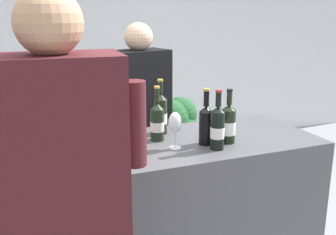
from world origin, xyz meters
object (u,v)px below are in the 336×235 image
object	(u,v)px
wine_bottle_1	(157,121)
wine_bottle_2	(228,124)
wine_bottle_3	(29,130)
wine_bottle_6	(160,114)
potted_shrub	(169,132)
person_server	(140,136)
wine_bottle_4	(124,137)
wine_glass	(175,124)
wine_bottle_5	(218,127)
wine_bottle_0	(206,123)

from	to	relation	value
wine_bottle_1	wine_bottle_2	world-z (taller)	wine_bottle_1
wine_bottle_3	wine_bottle_6	size ratio (longest dim) A/B	0.97
wine_bottle_3	potted_shrub	xyz separation A→B (m)	(1.18, 1.01, -0.44)
wine_bottle_6	person_server	size ratio (longest dim) A/B	0.21
wine_bottle_2	wine_bottle_1	bearing A→B (deg)	152.16
wine_bottle_4	wine_glass	bearing A→B (deg)	16.03
wine_bottle_2	wine_bottle_6	world-z (taller)	wine_bottle_6
wine_bottle_5	wine_glass	bearing A→B (deg)	155.46
wine_bottle_4	wine_bottle_5	distance (m)	0.51
wine_bottle_4	potted_shrub	world-z (taller)	wine_bottle_4
wine_bottle_6	wine_glass	bearing A→B (deg)	-94.53
wine_bottle_1	potted_shrub	xyz separation A→B (m)	(0.50, 1.06, -0.43)
wine_bottle_1	wine_glass	world-z (taller)	wine_bottle_1
person_server	wine_bottle_3	bearing A→B (deg)	-142.64
wine_glass	person_server	xyz separation A→B (m)	(0.06, 0.82, -0.32)
wine_bottle_2	wine_bottle_6	distance (m)	0.42
wine_bottle_0	wine_bottle_1	distance (m)	0.28
wine_bottle_5	wine_glass	size ratio (longest dim) A/B	1.60
wine_bottle_2	wine_glass	size ratio (longest dim) A/B	1.52
wine_bottle_5	wine_glass	xyz separation A→B (m)	(-0.20, 0.09, 0.02)
wine_bottle_1	person_server	distance (m)	0.72
wine_bottle_3	wine_bottle_4	distance (m)	0.52
wine_bottle_0	wine_bottle_2	size ratio (longest dim) A/B	1.03
wine_bottle_1	wine_glass	size ratio (longest dim) A/B	1.56
wine_bottle_2	potted_shrub	size ratio (longest dim) A/B	0.32
potted_shrub	wine_bottle_5	bearing A→B (deg)	-101.00
wine_glass	wine_bottle_3	bearing A→B (deg)	163.48
wine_bottle_1	wine_bottle_0	bearing A→B (deg)	-36.62
wine_bottle_0	potted_shrub	world-z (taller)	wine_bottle_0
wine_bottle_1	wine_bottle_3	size ratio (longest dim) A/B	0.97
person_server	potted_shrub	bearing A→B (deg)	45.82
wine_bottle_5	wine_bottle_6	world-z (taller)	wine_bottle_6
wine_bottle_0	wine_bottle_3	distance (m)	0.93
wine_bottle_0	wine_glass	bearing A→B (deg)	179.76
wine_bottle_2	wine_bottle_4	distance (m)	0.62
wine_bottle_1	wine_bottle_2	xyz separation A→B (m)	(0.35, -0.19, -0.00)
wine_bottle_4	potted_shrub	bearing A→B (deg)	59.75
wine_bottle_6	person_server	distance (m)	0.62
wine_bottle_3	wine_glass	world-z (taller)	wine_bottle_3
wine_glass	wine_bottle_6	bearing A→B (deg)	85.47
wine_bottle_6	wine_bottle_5	bearing A→B (deg)	-63.77
person_server	wine_bottle_1	bearing A→B (deg)	-99.19
wine_bottle_3	wine_bottle_6	xyz separation A→B (m)	(0.75, 0.06, -0.00)
wine_bottle_6	person_server	bearing A→B (deg)	85.48
wine_bottle_1	wine_bottle_3	world-z (taller)	wine_bottle_3
wine_bottle_0	potted_shrub	size ratio (longest dim) A/B	0.33
wine_bottle_0	wine_glass	size ratio (longest dim) A/B	1.57
wine_glass	wine_bottle_0	bearing A→B (deg)	-0.24
wine_bottle_0	wine_bottle_6	size ratio (longest dim) A/B	0.95
potted_shrub	wine_bottle_2	bearing A→B (deg)	-96.76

